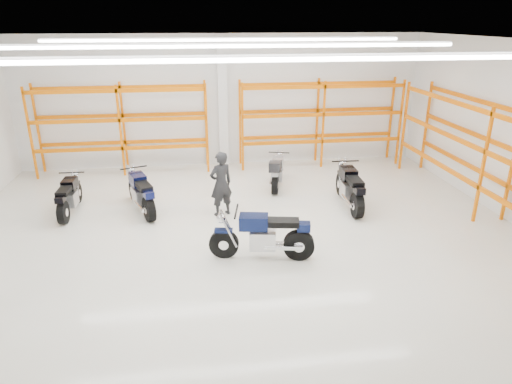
{
  "coord_description": "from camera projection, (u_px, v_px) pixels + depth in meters",
  "views": [
    {
      "loc": [
        -1.02,
        -9.97,
        4.96
      ],
      "look_at": [
        0.43,
        0.5,
        0.92
      ],
      "focal_mm": 32.0,
      "sensor_mm": 36.0,
      "label": 1
    }
  ],
  "objects": [
    {
      "name": "ground",
      "position": [
        242.0,
        235.0,
        11.12
      ],
      "size": [
        14.0,
        14.0,
        0.0
      ],
      "primitive_type": "plane",
      "color": "beige",
      "rests_on": "ground"
    },
    {
      "name": "room_shell",
      "position": [
        240.0,
        100.0,
        9.97
      ],
      "size": [
        14.02,
        12.02,
        4.51
      ],
      "color": "silver",
      "rests_on": "ground"
    },
    {
      "name": "motorcycle_main",
      "position": [
        266.0,
        237.0,
        9.88
      ],
      "size": [
        2.3,
        0.86,
        1.13
      ],
      "color": "black",
      "rests_on": "ground"
    },
    {
      "name": "motorcycle_back_a",
      "position": [
        69.0,
        198.0,
        12.2
      ],
      "size": [
        0.68,
        2.04,
        1.0
      ],
      "color": "black",
      "rests_on": "ground"
    },
    {
      "name": "motorcycle_back_b",
      "position": [
        141.0,
        194.0,
        12.31
      ],
      "size": [
        1.02,
        2.16,
        1.1
      ],
      "color": "black",
      "rests_on": "ground"
    },
    {
      "name": "motorcycle_back_c",
      "position": [
        277.0,
        172.0,
        14.05
      ],
      "size": [
        0.9,
        2.05,
        1.07
      ],
      "color": "black",
      "rests_on": "ground"
    },
    {
      "name": "motorcycle_back_d",
      "position": [
        350.0,
        189.0,
        12.61
      ],
      "size": [
        0.78,
        2.37,
        1.16
      ],
      "color": "black",
      "rests_on": "ground"
    },
    {
      "name": "standing_man",
      "position": [
        221.0,
        184.0,
        12.0
      ],
      "size": [
        0.76,
        0.65,
        1.76
      ],
      "primitive_type": "imported",
      "rotation": [
        0.0,
        0.0,
        3.57
      ],
      "color": "black",
      "rests_on": "ground"
    },
    {
      "name": "structural_column",
      "position": [
        223.0,
        102.0,
        15.7
      ],
      "size": [
        0.32,
        0.32,
        4.5
      ],
      "primitive_type": "cube",
      "color": "white",
      "rests_on": "ground"
    },
    {
      "name": "pallet_racking_back_left",
      "position": [
        121.0,
        120.0,
        15.12
      ],
      "size": [
        5.67,
        0.87,
        3.0
      ],
      "color": "orange",
      "rests_on": "ground"
    },
    {
      "name": "pallet_racking_back_right",
      "position": [
        320.0,
        115.0,
        15.99
      ],
      "size": [
        5.67,
        0.87,
        3.0
      ],
      "color": "orange",
      "rests_on": "ground"
    },
    {
      "name": "pallet_racking_side",
      "position": [
        500.0,
        154.0,
        11.31
      ],
      "size": [
        0.87,
        9.07,
        3.0
      ],
      "color": "orange",
      "rests_on": "ground"
    }
  ]
}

